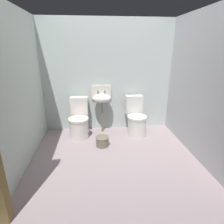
{
  "coord_description": "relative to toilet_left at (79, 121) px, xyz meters",
  "views": [
    {
      "loc": [
        -0.3,
        -2.69,
        1.75
      ],
      "look_at": [
        0.0,
        0.31,
        0.7
      ],
      "focal_mm": 29.83,
      "sensor_mm": 36.0,
      "label": 1
    }
  ],
  "objects": [
    {
      "name": "bucket",
      "position": [
        0.45,
        -0.48,
        -0.23
      ],
      "size": [
        0.25,
        0.25,
        0.18
      ],
      "color": "#6B6752",
      "rests_on": "ground"
    },
    {
      "name": "wall_back",
      "position": [
        0.62,
        0.4,
        0.84
      ],
      "size": [
        3.12,
        0.1,
        2.31
      ],
      "primitive_type": "cube",
      "color": "#B0BFBB",
      "rests_on": "ground"
    },
    {
      "name": "ground_plane",
      "position": [
        0.62,
        -0.88,
        -0.36
      ],
      "size": [
        3.12,
        2.86,
        0.08
      ],
      "primitive_type": "cube",
      "color": "gray"
    },
    {
      "name": "toilet_right",
      "position": [
        1.18,
        0.0,
        0.0
      ],
      "size": [
        0.42,
        0.6,
        0.78
      ],
      "rotation": [
        0.0,
        0.0,
        3.18
      ],
      "color": "silver",
      "rests_on": "ground"
    },
    {
      "name": "wall_right",
      "position": [
        2.03,
        -0.78,
        0.84
      ],
      "size": [
        0.1,
        2.66,
        2.31
      ],
      "primitive_type": "cube",
      "color": "#B7B9BD",
      "rests_on": "ground"
    },
    {
      "name": "sink",
      "position": [
        0.48,
        0.19,
        0.43
      ],
      "size": [
        0.42,
        0.35,
        0.99
      ],
      "color": "#6B6752",
      "rests_on": "ground"
    },
    {
      "name": "toilet_left",
      "position": [
        0.0,
        0.0,
        0.0
      ],
      "size": [
        0.41,
        0.6,
        0.78
      ],
      "rotation": [
        0.0,
        0.0,
        3.12
      ],
      "color": "silver",
      "rests_on": "ground"
    },
    {
      "name": "wall_left",
      "position": [
        -0.79,
        -0.78,
        0.84
      ],
      "size": [
        0.1,
        2.66,
        2.31
      ],
      "primitive_type": "cube",
      "color": "#B1BEB4",
      "rests_on": "ground"
    }
  ]
}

